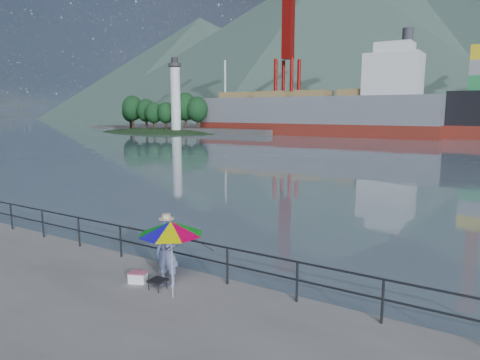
% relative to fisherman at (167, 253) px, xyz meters
% --- Properties ---
extents(harbor_water, '(500.00, 280.00, 0.00)m').
position_rel_fisherman_xyz_m(harbor_water, '(-1.70, 129.18, -0.89)').
color(harbor_water, slate).
rests_on(harbor_water, ground).
extents(guardrail, '(22.00, 0.06, 1.03)m').
position_rel_fisherman_xyz_m(guardrail, '(-1.70, 0.88, -0.37)').
color(guardrail, '#2D3033').
rests_on(guardrail, ground).
extents(lighthouse_islet, '(48.00, 26.40, 19.20)m').
position_rel_fisherman_xyz_m(lighthouse_islet, '(-56.67, 61.17, -0.63)').
color(lighthouse_islet, '#263F1E').
rests_on(lighthouse_islet, ground).
extents(fisherman, '(0.72, 0.54, 1.78)m').
position_rel_fisherman_xyz_m(fisherman, '(0.00, 0.00, 0.00)').
color(fisherman, navy).
rests_on(fisherman, ground).
extents(beach_umbrella, '(1.92, 1.92, 1.93)m').
position_rel_fisherman_xyz_m(beach_umbrella, '(0.60, -0.51, 0.88)').
color(beach_umbrella, white).
rests_on(beach_umbrella, ground).
extents(folding_stool, '(0.43, 0.43, 0.27)m').
position_rel_fisherman_xyz_m(folding_stool, '(-0.02, -0.36, -0.74)').
color(folding_stool, black).
rests_on(folding_stool, ground).
extents(cooler_bag, '(0.52, 0.44, 0.26)m').
position_rel_fisherman_xyz_m(cooler_bag, '(-0.80, -0.30, -0.76)').
color(cooler_bag, white).
rests_on(cooler_bag, ground).
extents(fishing_rod, '(0.25, 1.61, 1.15)m').
position_rel_fisherman_xyz_m(fishing_rod, '(-0.14, 1.29, -0.89)').
color(fishing_rod, black).
rests_on(fishing_rod, ground).
extents(bulk_carrier, '(46.91, 8.12, 14.50)m').
position_rel_fisherman_xyz_m(bulk_carrier, '(-23.19, 69.65, 3.31)').
color(bulk_carrier, maroon).
rests_on(bulk_carrier, ground).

